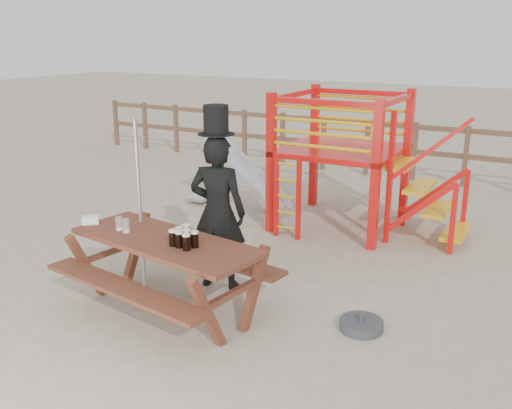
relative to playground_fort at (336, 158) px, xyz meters
name	(u,v)px	position (x,y,z in m)	size (l,w,h in m)	color
ground	(199,315)	(-0.12, -3.58, -1.07)	(60.00, 60.00, 0.00)	#B7A78E
back_fence	(391,143)	(-0.12, 3.42, -0.34)	(15.09, 0.09, 1.20)	brown
playground_fort	(336,158)	(0.00, 0.00, 0.00)	(4.71, 1.84, 2.10)	red
picnic_table	(166,266)	(-0.48, -3.66, -0.55)	(2.36, 1.80, 0.83)	brown
man_with_hat	(218,208)	(-0.35, -2.83, -0.10)	(0.75, 0.57, 2.16)	black
metal_pole	(140,207)	(-1.07, -3.34, -0.06)	(0.04, 0.04, 2.02)	#B2B2B7
parasol_base	(361,325)	(1.50, -3.04, -1.02)	(0.45, 0.45, 0.19)	#36373B
paper_bag	(91,220)	(-1.54, -3.66, -0.20)	(0.18, 0.14, 0.08)	white
stout_pints	(184,237)	(-0.19, -3.72, -0.15)	(0.30, 0.32, 0.17)	black
empty_glasses	(123,225)	(-1.04, -3.68, -0.17)	(0.20, 0.10, 0.15)	silver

